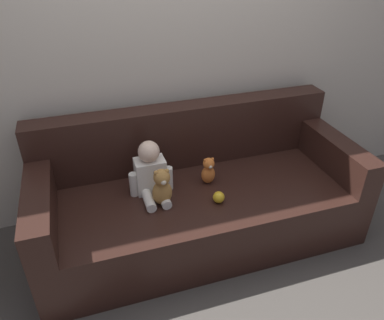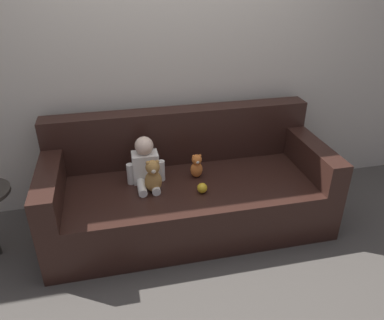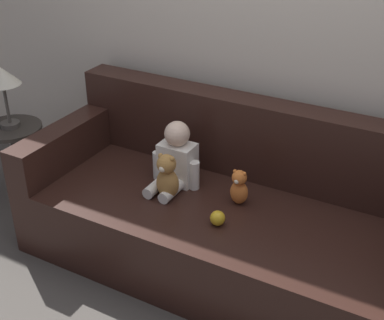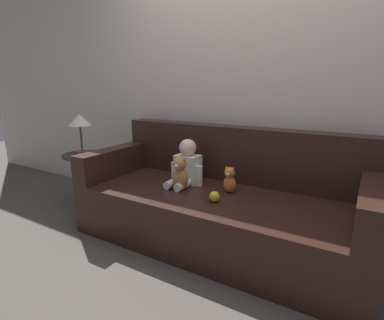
% 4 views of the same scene
% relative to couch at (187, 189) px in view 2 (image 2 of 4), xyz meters
% --- Properties ---
extents(ground_plane, '(12.00, 12.00, 0.00)m').
position_rel_couch_xyz_m(ground_plane, '(0.00, -0.06, -0.30)').
color(ground_plane, '#4C4742').
extents(wall_back, '(8.00, 0.05, 2.60)m').
position_rel_couch_xyz_m(wall_back, '(0.00, 0.48, 1.00)').
color(wall_back, beige).
rests_on(wall_back, ground_plane).
extents(couch, '(2.19, 0.92, 0.88)m').
position_rel_couch_xyz_m(couch, '(0.00, 0.00, 0.00)').
color(couch, black).
rests_on(couch, ground_plane).
extents(person_baby, '(0.29, 0.31, 0.37)m').
position_rel_couch_xyz_m(person_baby, '(-0.32, 0.01, 0.26)').
color(person_baby, white).
rests_on(person_baby, couch).
extents(teddy_bear_brown, '(0.13, 0.12, 0.26)m').
position_rel_couch_xyz_m(teddy_bear_brown, '(-0.28, -0.15, 0.24)').
color(teddy_bear_brown, '#AD7A3D').
rests_on(teddy_bear_brown, couch).
extents(plush_toy_side, '(0.10, 0.09, 0.20)m').
position_rel_couch_xyz_m(plush_toy_side, '(0.08, -0.01, 0.21)').
color(plush_toy_side, orange).
rests_on(plush_toy_side, couch).
extents(toy_ball, '(0.08, 0.08, 0.08)m').
position_rel_couch_xyz_m(toy_ball, '(0.06, -0.24, 0.15)').
color(toy_ball, gold).
rests_on(toy_ball, couch).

